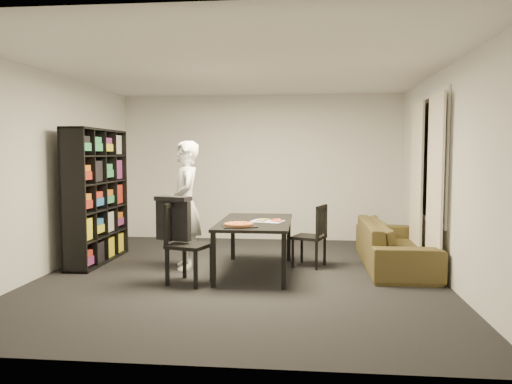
# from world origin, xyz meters

# --- Properties ---
(room) EXTENTS (5.01, 5.51, 2.61)m
(room) POSITION_xyz_m (0.00, 0.00, 1.30)
(room) COLOR black
(room) RESTS_ON ground
(window_pane) EXTENTS (0.02, 1.40, 1.60)m
(window_pane) POSITION_xyz_m (2.48, 0.60, 1.50)
(window_pane) COLOR black
(window_pane) RESTS_ON room
(window_frame) EXTENTS (0.03, 1.52, 1.72)m
(window_frame) POSITION_xyz_m (2.48, 0.60, 1.50)
(window_frame) COLOR white
(window_frame) RESTS_ON room
(curtain_left) EXTENTS (0.03, 0.70, 2.25)m
(curtain_left) POSITION_xyz_m (2.40, 0.08, 1.15)
(curtain_left) COLOR silver
(curtain_left) RESTS_ON room
(curtain_right) EXTENTS (0.03, 0.70, 2.25)m
(curtain_right) POSITION_xyz_m (2.40, 1.12, 1.15)
(curtain_right) COLOR silver
(curtain_right) RESTS_ON room
(bookshelf) EXTENTS (0.35, 1.50, 1.90)m
(bookshelf) POSITION_xyz_m (-2.16, 0.60, 0.95)
(bookshelf) COLOR black
(bookshelf) RESTS_ON room
(dining_table) EXTENTS (0.91, 1.64, 0.68)m
(dining_table) POSITION_xyz_m (0.17, 0.17, 0.62)
(dining_table) COLOR black
(dining_table) RESTS_ON room
(chair_left) EXTENTS (0.56, 0.56, 0.97)m
(chair_left) POSITION_xyz_m (-0.64, -0.43, 0.55)
(chair_left) COLOR black
(chair_left) RESTS_ON room
(chair_right) EXTENTS (0.51, 0.51, 0.85)m
(chair_right) POSITION_xyz_m (0.94, 0.58, 0.49)
(chair_right) COLOR black
(chair_right) RESTS_ON room
(draped_jacket) EXTENTS (0.46, 0.31, 0.53)m
(draped_jacket) POSITION_xyz_m (-0.77, -0.39, 0.80)
(draped_jacket) COLOR black
(draped_jacket) RESTS_ON chair_left
(person) EXTENTS (0.60, 0.73, 1.72)m
(person) POSITION_xyz_m (-0.79, 0.32, 0.86)
(person) COLOR white
(person) RESTS_ON room
(baking_tray) EXTENTS (0.47, 0.42, 0.01)m
(baking_tray) POSITION_xyz_m (0.03, -0.35, 0.69)
(baking_tray) COLOR black
(baking_tray) RESTS_ON dining_table
(pepperoni_pizza) EXTENTS (0.35, 0.35, 0.03)m
(pepperoni_pizza) POSITION_xyz_m (0.02, -0.35, 0.71)
(pepperoni_pizza) COLOR #9F5A2E
(pepperoni_pizza) RESTS_ON dining_table
(kitchen_towel) EXTENTS (0.46, 0.39, 0.01)m
(kitchen_towel) POSITION_xyz_m (0.33, 0.11, 0.69)
(kitchen_towel) COLOR white
(kitchen_towel) RESTS_ON dining_table
(pizza_slices) EXTENTS (0.40, 0.34, 0.01)m
(pizza_slices) POSITION_xyz_m (0.36, 0.14, 0.70)
(pizza_slices) COLOR #E38E47
(pizza_slices) RESTS_ON dining_table
(sofa) EXTENTS (0.84, 2.14, 0.63)m
(sofa) POSITION_xyz_m (2.04, 0.69, 0.31)
(sofa) COLOR #3D3C18
(sofa) RESTS_ON room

